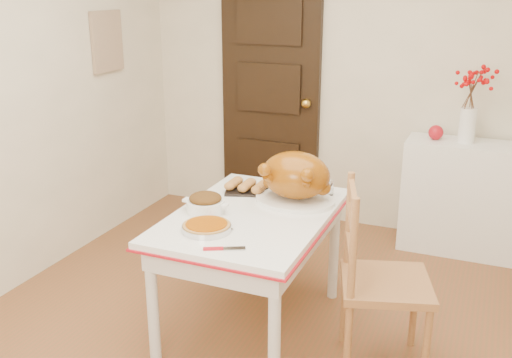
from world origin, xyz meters
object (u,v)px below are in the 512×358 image
at_px(chair_oak, 386,279).
at_px(turkey_platter, 296,178).
at_px(sideboard, 461,197).
at_px(pumpkin_pie, 207,226).
at_px(kitchen_table, 253,272).

distance_m(chair_oak, turkey_platter, 0.76).
bearing_deg(sideboard, chair_oak, -98.57).
bearing_deg(chair_oak, pumpkin_pie, 89.53).
xyz_separation_m(sideboard, pumpkin_pie, (-1.12, -1.89, 0.33)).
bearing_deg(pumpkin_pie, turkey_platter, 63.60).
bearing_deg(kitchen_table, sideboard, 57.51).
distance_m(sideboard, chair_oak, 1.65).
height_order(sideboard, chair_oak, chair_oak).
height_order(kitchen_table, chair_oak, chair_oak).
bearing_deg(kitchen_table, pumpkin_pie, -110.65).
distance_m(sideboard, kitchen_table, 1.87).
xyz_separation_m(chair_oak, turkey_platter, (-0.60, 0.30, 0.37)).
bearing_deg(kitchen_table, chair_oak, -4.28).
bearing_deg(sideboard, turkey_platter, -122.40).
xyz_separation_m(kitchen_table, turkey_platter, (0.16, 0.25, 0.51)).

